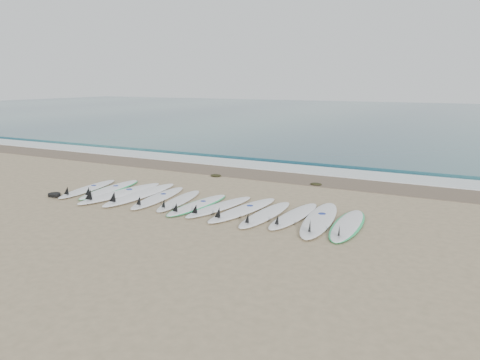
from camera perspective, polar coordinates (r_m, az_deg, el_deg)
The scene contains 21 objects.
ground at distance 11.64m, azimuth -4.76°, elevation -2.98°, with size 120.00×120.00×0.00m, color #9C8765.
ocean at distance 42.51m, azimuth 19.65°, elevation 7.29°, with size 120.00×55.00×0.03m, color #265660.
wet_sand_band at distance 15.16m, azimuth 3.58°, elevation 0.59°, with size 120.00×1.80×0.01m, color brown.
foam_band at distance 16.43m, azimuth 5.59°, elevation 1.49°, with size 120.00×1.40×0.04m, color silver.
wave_crest at distance 17.80m, azimuth 7.42°, elevation 2.36°, with size 120.00×1.00×0.10m, color #265660.
surfboard_0 at distance 13.71m, azimuth -18.16°, elevation -1.02°, with size 0.89×2.50×0.31m.
surfboard_1 at distance 13.49m, azimuth -15.62°, elevation -1.09°, with size 0.92×2.62×0.33m.
surfboard_2 at distance 12.89m, azimuth -14.51°, elevation -1.56°, with size 0.84×2.93×0.37m.
surfboard_3 at distance 12.61m, azimuth -12.21°, elevation -1.74°, with size 0.67×2.92×0.37m.
surfboard_4 at distance 12.21m, azimuth -10.05°, elevation -2.14°, with size 0.87×2.59×0.32m.
surfboard_5 at distance 11.85m, azimuth -7.54°, elevation -2.52°, with size 0.85×2.35×0.29m.
surfboard_6 at distance 11.43m, azimuth -5.27°, elevation -3.04°, with size 0.68×2.39×0.30m.
surfboard_7 at distance 11.20m, azimuth -2.67°, elevation -3.28°, with size 0.87×2.45×0.31m.
surfboard_8 at distance 10.90m, azimuth 0.23°, elevation -3.67°, with size 0.89×2.67×0.34m.
surfboard_9 at distance 10.56m, azimuth 3.02°, elevation -4.22°, with size 0.55×2.46×0.31m.
surfboard_10 at distance 10.51m, azimuth 6.49°, elevation -4.37°, with size 0.60×2.45×0.31m.
surfboard_11 at distance 10.28m, azimuth 9.59°, elevation -4.78°, with size 0.99×2.96×0.37m.
surfboard_12 at distance 10.07m, azimuth 12.96°, elevation -5.37°, with size 0.78×2.50×0.31m.
seaweed_near at distance 14.98m, azimuth -2.96°, elevation 0.57°, with size 0.36×0.28×0.07m, color black.
seaweed_far at distance 13.89m, azimuth 9.26°, elevation -0.49°, with size 0.35×0.27×0.07m, color black.
leash_coil at distance 13.30m, azimuth -21.65°, elevation -1.68°, with size 0.46×0.36×0.11m.
Camera 1 is at (6.08, -9.47, 3.00)m, focal length 35.00 mm.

